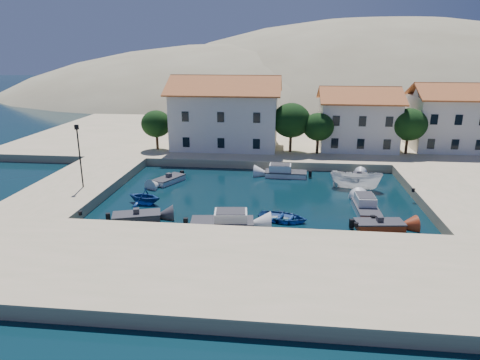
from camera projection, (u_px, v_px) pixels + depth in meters
The scene contains 22 objects.
ground at pixel (252, 238), 33.33m from camera, with size 400.00×400.00×0.00m, color black.
quay_south at pixel (244, 270), 27.48m from camera, with size 52.00×12.00×1.00m, color tan.
quay_east at pixel (476, 199), 40.55m from camera, with size 11.00×20.00×1.00m, color tan.
quay_west at pixel (79, 185), 44.66m from camera, with size 8.00×20.00×1.00m, color tan.
quay_north at pixel (284, 137), 69.07m from camera, with size 80.00×36.00×1.00m, color tan.
hills at pixel (336, 156), 155.51m from camera, with size 254.00×176.00×99.00m.
building_left at pixel (226, 111), 58.81m from camera, with size 14.70×9.45×9.70m.
building_mid at pixel (358, 117), 58.09m from camera, with size 10.50×8.40×8.30m.
building_right at pixel (447, 116), 57.72m from camera, with size 9.45×8.40×8.80m.
trees at pixel (303, 123), 55.62m from camera, with size 37.30×5.30×6.45m.
lamppost at pixel (79, 150), 41.35m from camera, with size 0.35×0.25×6.22m.
bollards at pixel (288, 208), 36.37m from camera, with size 29.36×9.56×0.30m.
motorboat_grey_sw at pixel (137, 217), 36.79m from camera, with size 4.39×2.93×1.25m.
cabin_cruiser_south at pixel (222, 222), 35.27m from camera, with size 5.36×2.73×1.60m.
rowboat_south at pixel (283, 220), 36.79m from camera, with size 3.01×4.22×0.87m, color navy.
motorboat_red_se at pixel (379, 225), 35.06m from camera, with size 4.10×2.20×1.25m.
cabin_cruiser_east at pixel (366, 207), 38.45m from camera, with size 2.06×4.81×1.60m.
boat_east at pixel (355, 189), 45.09m from camera, with size 2.01×5.34×2.06m, color silver.
motorboat_white_ne at pixel (359, 178), 47.81m from camera, with size 2.17×3.44×1.25m.
rowboat_west at pixel (145, 203), 40.84m from camera, with size 2.89×3.35×1.76m, color navy.
motorboat_white_west at pixel (169, 180), 47.15m from camera, with size 3.19×4.17×1.25m.
cabin_cruiser_north at pixel (286, 173), 49.28m from camera, with size 4.82×2.17×1.60m.
Camera 1 is at (2.40, -30.44, 14.15)m, focal length 32.00 mm.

